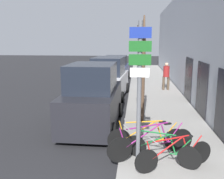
# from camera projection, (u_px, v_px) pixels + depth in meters

# --- Properties ---
(ground_plane) EXTENTS (80.00, 80.00, 0.00)m
(ground_plane) POSITION_uv_depth(u_px,v_px,m) (111.00, 100.00, 14.18)
(ground_plane) COLOR black
(sidewalk_curb) EXTENTS (3.20, 32.00, 0.15)m
(sidewalk_curb) POSITION_uv_depth(u_px,v_px,m) (154.00, 90.00, 16.65)
(sidewalk_curb) COLOR gray
(sidewalk_curb) RESTS_ON ground
(building_facade) EXTENTS (0.23, 32.00, 6.50)m
(building_facade) POSITION_uv_depth(u_px,v_px,m) (183.00, 42.00, 15.79)
(building_facade) COLOR #B2B7C1
(building_facade) RESTS_ON ground
(signpost) EXTENTS (0.53, 0.13, 3.64)m
(signpost) POSITION_uv_depth(u_px,v_px,m) (139.00, 89.00, 6.03)
(signpost) COLOR #595B60
(signpost) RESTS_ON sidewalk_curb
(bicycle_0) EXTENTS (2.00, 0.91, 0.85)m
(bicycle_0) POSITION_uv_depth(u_px,v_px,m) (175.00, 155.00, 6.25)
(bicycle_0) COLOR black
(bicycle_0) RESTS_ON sidewalk_curb
(bicycle_1) EXTENTS (1.91, 0.87, 0.85)m
(bicycle_1) POSITION_uv_depth(u_px,v_px,m) (161.00, 150.00, 6.55)
(bicycle_1) COLOR black
(bicycle_1) RESTS_ON sidewalk_curb
(bicycle_2) EXTENTS (2.38, 1.10, 0.97)m
(bicycle_2) POSITION_uv_depth(u_px,v_px,m) (152.00, 143.00, 6.85)
(bicycle_2) COLOR black
(bicycle_2) RESTS_ON sidewalk_curb
(bicycle_3) EXTENTS (2.32, 0.44, 0.95)m
(bicycle_3) POSITION_uv_depth(u_px,v_px,m) (147.00, 138.00, 7.20)
(bicycle_3) COLOR black
(bicycle_3) RESTS_ON sidewalk_curb
(parked_car_0) EXTENTS (2.12, 4.36, 2.47)m
(parked_car_0) POSITION_uv_depth(u_px,v_px,m) (93.00, 99.00, 9.64)
(parked_car_0) COLOR black
(parked_car_0) RESTS_ON ground
(parked_car_1) EXTENTS (2.27, 4.54, 2.37)m
(parked_car_1) POSITION_uv_depth(u_px,v_px,m) (109.00, 79.00, 14.73)
(parked_car_1) COLOR silver
(parked_car_1) RESTS_ON ground
(parked_car_2) EXTENTS (2.23, 4.34, 2.10)m
(parked_car_2) POSITION_uv_depth(u_px,v_px,m) (116.00, 69.00, 20.53)
(parked_car_2) COLOR navy
(parked_car_2) RESTS_ON ground
(pedestrian_near) EXTENTS (0.46, 0.39, 1.78)m
(pedestrian_near) POSITION_uv_depth(u_px,v_px,m) (166.00, 74.00, 16.09)
(pedestrian_near) COLOR #4C3D2D
(pedestrian_near) RESTS_ON sidewalk_curb
(street_tree) EXTENTS (0.63, 1.61, 4.09)m
(street_tree) POSITION_uv_depth(u_px,v_px,m) (142.00, 72.00, 9.51)
(street_tree) COLOR #4C3828
(street_tree) RESTS_ON sidewalk_curb
(traffic_light) EXTENTS (0.20, 0.30, 4.50)m
(traffic_light) POSITION_uv_depth(u_px,v_px,m) (138.00, 44.00, 20.52)
(traffic_light) COLOR #595B60
(traffic_light) RESTS_ON sidewalk_curb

